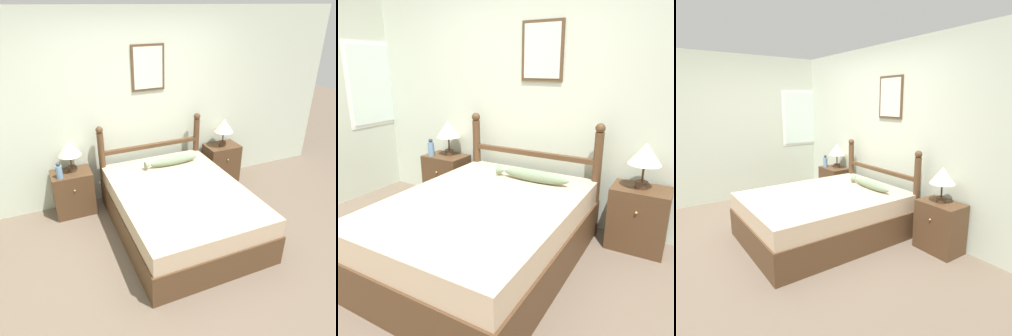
{
  "view_description": "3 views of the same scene",
  "coord_description": "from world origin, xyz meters",
  "views": [
    {
      "loc": [
        -1.33,
        -2.45,
        2.57
      ],
      "look_at": [
        0.13,
        0.93,
        0.7
      ],
      "focal_mm": 35.0,
      "sensor_mm": 36.0,
      "label": 1
    },
    {
      "loc": [
        1.6,
        -1.54,
        1.67
      ],
      "look_at": [
        0.14,
        1.0,
        0.75
      ],
      "focal_mm": 35.0,
      "sensor_mm": 36.0,
      "label": 2
    },
    {
      "loc": [
        3.35,
        -1.34,
        1.76
      ],
      "look_at": [
        0.07,
        0.95,
        0.86
      ],
      "focal_mm": 32.0,
      "sensor_mm": 36.0,
      "label": 3
    }
  ],
  "objects": [
    {
      "name": "nightstand_right",
      "position": [
        1.29,
        1.49,
        0.3
      ],
      "size": [
        0.51,
        0.38,
        0.6
      ],
      "color": "#4C331E",
      "rests_on": "ground_plane"
    },
    {
      "name": "headboard",
      "position": [
        0.15,
        1.55,
        0.62
      ],
      "size": [
        1.52,
        0.1,
        1.15
      ],
      "color": "#4C331E",
      "rests_on": "ground_plane"
    },
    {
      "name": "nightstand_left",
      "position": [
        -1.0,
        1.49,
        0.3
      ],
      "size": [
        0.51,
        0.38,
        0.6
      ],
      "color": "#4C331E",
      "rests_on": "ground_plane"
    },
    {
      "name": "bed",
      "position": [
        0.15,
        0.58,
        0.29
      ],
      "size": [
        1.51,
        2.02,
        0.58
      ],
      "color": "#4C331E",
      "rests_on": "ground_plane"
    },
    {
      "name": "wall_back",
      "position": [
        0.0,
        1.73,
        1.28
      ],
      "size": [
        6.4,
        0.08,
        2.55
      ],
      "color": "beige",
      "rests_on": "ground_plane"
    },
    {
      "name": "wall_left",
      "position": [
        -2.13,
        0.02,
        1.28
      ],
      "size": [
        0.08,
        6.4,
        2.55
      ],
      "color": "beige",
      "rests_on": "ground_plane"
    },
    {
      "name": "bottle",
      "position": [
        -1.14,
        1.4,
        0.7
      ],
      "size": [
        0.08,
        0.08,
        0.22
      ],
      "color": "#668CB2",
      "rests_on": "nightstand_left"
    },
    {
      "name": "table_lamp_right",
      "position": [
        1.28,
        1.48,
        0.91
      ],
      "size": [
        0.29,
        0.29,
        0.42
      ],
      "color": "#422D1E",
      "rests_on": "nightstand_right"
    },
    {
      "name": "table_lamp_left",
      "position": [
        -0.97,
        1.53,
        0.91
      ],
      "size": [
        0.29,
        0.29,
        0.42
      ],
      "color": "#422D1E",
      "rests_on": "nightstand_left"
    },
    {
      "name": "ground_plane",
      "position": [
        0.0,
        0.0,
        0.0
      ],
      "size": [
        16.0,
        16.0,
        0.0
      ],
      "primitive_type": "plane",
      "color": "brown"
    },
    {
      "name": "fish_pillow",
      "position": [
        0.31,
        1.22,
        0.64
      ],
      "size": [
        0.76,
        0.11,
        0.12
      ],
      "color": "gray",
      "rests_on": "bed"
    }
  ]
}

